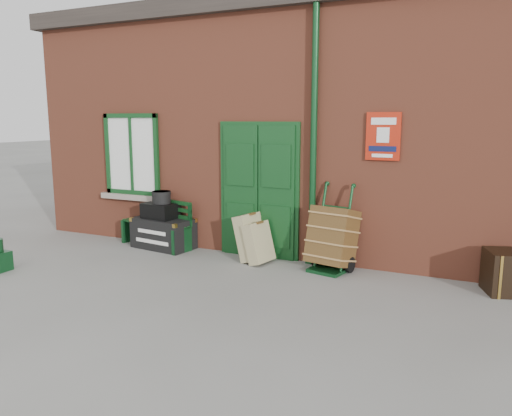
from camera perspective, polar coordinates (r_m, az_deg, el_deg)
The scene contains 9 objects.
ground at distance 7.14m, azimuth -2.41°, elevation -8.67°, with size 80.00×80.00×0.00m, color gray.
station_building at distance 9.99m, azimuth 6.84°, elevation 9.29°, with size 10.30×4.30×4.36m.
bench at distance 9.27m, azimuth -11.13°, elevation -1.57°, with size 1.51×0.78×0.90m.
houdini_trunk at distance 9.16m, azimuth -10.52°, elevation -2.83°, with size 1.09×0.60×0.54m, color black.
strongbox at distance 9.10m, azimuth -10.86°, elevation -0.30°, with size 0.60×0.44×0.27m, color black.
hatbox at distance 9.04m, azimuth -10.75°, elevation 1.21°, with size 0.33×0.33×0.22m, color black.
suitcase_back at distance 8.20m, azimuth -0.54°, elevation -3.31°, with size 0.22×0.54×0.76m, color tan.
suitcase_front at distance 8.05m, azimuth 0.32°, elevation -3.97°, with size 0.19×0.49×0.65m, color tan.
porter_trolley at distance 7.73m, azimuth 8.70°, elevation -3.40°, with size 0.76×0.80×1.31m.
Camera 1 is at (3.12, -6.00, 2.31)m, focal length 35.00 mm.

